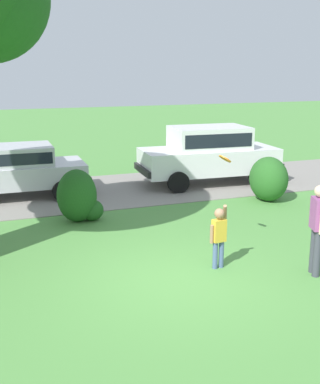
% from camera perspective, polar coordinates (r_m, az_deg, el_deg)
% --- Properties ---
extents(ground_plane, '(80.00, 80.00, 0.00)m').
position_cam_1_polar(ground_plane, '(9.33, 2.01, -10.01)').
color(ground_plane, '#518E42').
extents(driveway_strip, '(28.00, 4.40, 0.02)m').
position_cam_1_polar(driveway_strip, '(15.70, -7.67, 0.03)').
color(driveway_strip, gray).
rests_on(driveway_strip, ground).
extents(shrub_near_tree, '(1.17, 0.91, 1.35)m').
position_cam_1_polar(shrub_near_tree, '(12.65, -9.32, -0.65)').
color(shrub_near_tree, '#1E511C').
rests_on(shrub_near_tree, ground).
extents(shrub_centre_left, '(1.07, 1.27, 1.30)m').
position_cam_1_polar(shrub_centre_left, '(14.78, 12.39, 1.48)').
color(shrub_centre_left, '#286023').
rests_on(shrub_centre_left, ground).
extents(parked_sedan, '(4.43, 2.16, 1.56)m').
position_cam_1_polar(parked_sedan, '(15.43, -16.21, 2.53)').
color(parked_sedan, silver).
rests_on(parked_sedan, ground).
extents(parked_suv, '(4.79, 2.29, 1.92)m').
position_cam_1_polar(parked_suv, '(16.57, 5.66, 4.61)').
color(parked_suv, white).
rests_on(parked_suv, ground).
extents(child_thrower, '(0.44, 0.29, 1.29)m').
position_cam_1_polar(child_thrower, '(9.64, 6.79, -4.72)').
color(child_thrower, '#4C608C').
rests_on(child_thrower, ground).
extents(frisbee, '(0.26, 0.28, 0.19)m').
position_cam_1_polar(frisbee, '(10.32, 7.49, 3.82)').
color(frisbee, orange).
extents(adult_onlooker, '(0.33, 0.51, 1.74)m').
position_cam_1_polar(adult_onlooker, '(9.65, 17.70, -3.63)').
color(adult_onlooker, '#3F3F4C').
rests_on(adult_onlooker, ground).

